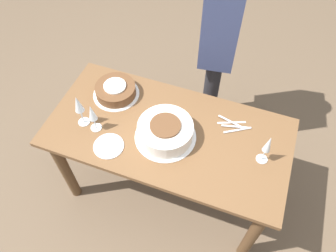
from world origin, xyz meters
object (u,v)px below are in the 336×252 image
at_px(cake_center_white, 165,131).
at_px(cake_front_chocolate, 116,90).
at_px(wine_glass_extra, 268,146).
at_px(person_cutting, 221,26).
at_px(wine_glass_near, 92,114).
at_px(wine_glass_far, 78,105).

relative_size(cake_center_white, cake_front_chocolate, 1.21).
relative_size(cake_front_chocolate, wine_glass_extra, 1.36).
bearing_deg(cake_center_white, person_cutting, -97.78).
xyz_separation_m(wine_glass_near, wine_glass_far, (0.09, -0.01, 0.02)).
distance_m(cake_center_white, cake_front_chocolate, 0.45).
xyz_separation_m(wine_glass_near, person_cutting, (-0.50, -0.83, 0.13)).
xyz_separation_m(cake_front_chocolate, wine_glass_near, (-0.00, 0.28, 0.10)).
xyz_separation_m(wine_glass_near, wine_glass_extra, (-0.95, -0.12, 0.01)).
distance_m(wine_glass_far, person_cutting, 1.01).
relative_size(wine_glass_near, wine_glass_extra, 0.93).
bearing_deg(wine_glass_far, cake_center_white, -171.90).
bearing_deg(cake_center_white, wine_glass_extra, -175.89).
bearing_deg(cake_front_chocolate, wine_glass_near, 90.61).
height_order(wine_glass_far, person_cutting, person_cutting).
xyz_separation_m(cake_front_chocolate, person_cutting, (-0.51, -0.55, 0.22)).
bearing_deg(wine_glass_extra, person_cutting, -57.59).
relative_size(wine_glass_near, person_cutting, 0.12).
bearing_deg(wine_glass_far, cake_front_chocolate, -107.58).
relative_size(cake_center_white, person_cutting, 0.21).
xyz_separation_m(cake_center_white, wine_glass_extra, (-0.55, -0.04, 0.09)).
bearing_deg(wine_glass_near, wine_glass_extra, -172.73).
bearing_deg(wine_glass_near, wine_glass_far, -7.97).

